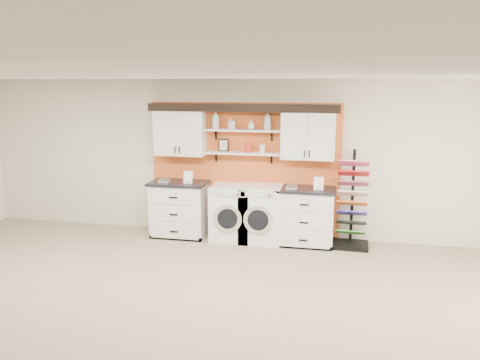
% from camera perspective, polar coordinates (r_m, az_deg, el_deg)
% --- Properties ---
extents(floor, '(10.00, 10.00, 0.00)m').
position_cam_1_polar(floor, '(5.20, -8.40, -20.16)').
color(floor, gray).
rests_on(floor, ground).
extents(ceiling, '(10.00, 10.00, 0.00)m').
position_cam_1_polar(ceiling, '(4.42, -9.52, 12.37)').
color(ceiling, white).
rests_on(ceiling, wall_back).
extents(wall_back, '(10.00, 0.00, 10.00)m').
position_cam_1_polar(wall_back, '(8.39, 0.56, 2.62)').
color(wall_back, beige).
rests_on(wall_back, floor).
extents(accent_panel, '(3.40, 0.07, 2.40)m').
position_cam_1_polar(accent_panel, '(8.39, 0.51, 1.24)').
color(accent_panel, '#D15923').
rests_on(accent_panel, wall_back).
extents(upper_cabinet_left, '(0.90, 0.35, 0.84)m').
position_cam_1_polar(upper_cabinet_left, '(8.42, -7.32, 5.85)').
color(upper_cabinet_left, silver).
rests_on(upper_cabinet_left, wall_back).
extents(upper_cabinet_right, '(0.90, 0.35, 0.84)m').
position_cam_1_polar(upper_cabinet_right, '(7.98, 8.31, 5.50)').
color(upper_cabinet_right, silver).
rests_on(upper_cabinet_right, wall_back).
extents(shelf_lower, '(1.32, 0.28, 0.03)m').
position_cam_1_polar(shelf_lower, '(8.18, 0.30, 3.30)').
color(shelf_lower, silver).
rests_on(shelf_lower, wall_back).
extents(shelf_upper, '(1.32, 0.28, 0.03)m').
position_cam_1_polar(shelf_upper, '(8.13, 0.30, 6.09)').
color(shelf_upper, silver).
rests_on(shelf_upper, wall_back).
extents(crown_molding, '(3.30, 0.41, 0.13)m').
position_cam_1_polar(crown_molding, '(8.11, 0.32, 8.90)').
color(crown_molding, black).
rests_on(crown_molding, wall_back).
extents(picture_frame, '(0.18, 0.02, 0.22)m').
position_cam_1_polar(picture_frame, '(8.28, -2.02, 4.27)').
color(picture_frame, black).
rests_on(picture_frame, shelf_lower).
extents(canister_red, '(0.11, 0.11, 0.16)m').
position_cam_1_polar(canister_red, '(8.14, 0.99, 3.94)').
color(canister_red, red).
rests_on(canister_red, shelf_lower).
extents(canister_cream, '(0.10, 0.10, 0.14)m').
position_cam_1_polar(canister_cream, '(8.10, 2.73, 3.82)').
color(canister_cream, silver).
rests_on(canister_cream, shelf_lower).
extents(base_cabinet_left, '(1.03, 0.66, 1.00)m').
position_cam_1_polar(base_cabinet_left, '(8.53, -7.40, -3.51)').
color(base_cabinet_left, silver).
rests_on(base_cabinet_left, floor).
extents(base_cabinet_right, '(1.01, 0.66, 0.99)m').
position_cam_1_polar(base_cabinet_right, '(8.11, 7.95, -4.40)').
color(base_cabinet_right, silver).
rests_on(base_cabinet_right, floor).
extents(washer, '(0.70, 0.71, 0.98)m').
position_cam_1_polar(washer, '(8.27, -1.00, -3.98)').
color(washer, white).
rests_on(washer, floor).
extents(dryer, '(0.71, 0.71, 0.99)m').
position_cam_1_polar(dryer, '(8.18, 2.61, -4.12)').
color(dryer, white).
rests_on(dryer, floor).
extents(sample_rack, '(0.62, 0.53, 1.65)m').
position_cam_1_polar(sample_rack, '(8.12, 13.42, -4.34)').
color(sample_rack, black).
rests_on(sample_rack, floor).
extents(soap_bottle_a, '(0.17, 0.17, 0.32)m').
position_cam_1_polar(soap_bottle_a, '(8.22, -2.98, 7.38)').
color(soap_bottle_a, silver).
rests_on(soap_bottle_a, shelf_upper).
extents(soap_bottle_b, '(0.13, 0.13, 0.20)m').
position_cam_1_polar(soap_bottle_b, '(8.15, -1.03, 6.91)').
color(soap_bottle_b, silver).
rests_on(soap_bottle_b, shelf_upper).
extents(soap_bottle_c, '(0.17, 0.17, 0.16)m').
position_cam_1_polar(soap_bottle_c, '(8.09, 1.37, 6.74)').
color(soap_bottle_c, silver).
rests_on(soap_bottle_c, shelf_upper).
extents(soap_bottle_d, '(0.17, 0.17, 0.32)m').
position_cam_1_polar(soap_bottle_d, '(8.04, 3.38, 7.25)').
color(soap_bottle_d, silver).
rests_on(soap_bottle_d, shelf_upper).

